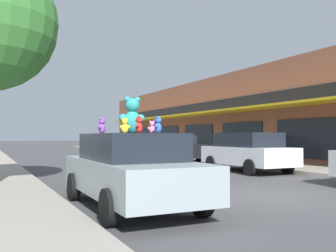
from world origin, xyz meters
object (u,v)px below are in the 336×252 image
Objects in this scene: teddy_bear_pink at (152,127)px; teddy_bear_purple at (102,126)px; parked_car_far_center at (247,151)px; teddy_bear_giant at (132,116)px; parked_car_far_right at (175,148)px; teddy_bear_red at (139,125)px; plush_art_car at (131,169)px; teddy_bear_blue at (158,125)px; teddy_bear_yellow at (125,126)px.

teddy_bear_purple is (-0.77, 1.13, 0.05)m from teddy_bear_pink.
teddy_bear_purple reaches higher than teddy_bear_pink.
parked_car_far_center is (7.66, 4.32, -0.87)m from teddy_bear_purple.
teddy_bear_giant is at bearing -33.91° from teddy_bear_pink.
parked_car_far_center is at bearing -90.00° from parked_car_far_right.
teddy_bear_red is 0.85m from teddy_bear_pink.
parked_car_far_center reaches higher than plush_art_car.
teddy_bear_giant is 2.91× the size of teddy_bear_pink.
teddy_bear_blue reaches higher than teddy_bear_pink.
teddy_bear_pink is 8.82m from parked_car_far_center.
teddy_bear_yellow reaches higher than plush_art_car.
teddy_bear_blue is at bearing 114.20° from teddy_bear_giant.
teddy_bear_giant is 0.96m from teddy_bear_red.
teddy_bear_giant is 2.29× the size of teddy_bear_blue.
teddy_bear_giant reaches higher than teddy_bear_purple.
teddy_bear_giant reaches higher than plush_art_car.
teddy_bear_blue reaches higher than plush_art_car.
teddy_bear_red is at bearing -97.69° from plush_art_car.
plush_art_car is at bearing -103.92° from teddy_bear_blue.
parked_car_far_right is (7.66, 11.00, -0.92)m from teddy_bear_purple.
teddy_bear_blue is at bearing -176.58° from teddy_bear_yellow.
teddy_bear_red reaches higher than parked_car_far_center.
plush_art_car is 0.93m from teddy_bear_yellow.
teddy_bear_pink reaches higher than plush_art_car.
teddy_bear_blue is at bearing -139.70° from parked_car_far_center.
parked_car_far_right reaches higher than plush_art_car.
teddy_bear_yellow is (-0.63, -0.04, 0.02)m from teddy_bear_pink.
teddy_bear_pink reaches higher than parked_car_far_right.
teddy_bear_red is 0.53m from teddy_bear_blue.
plush_art_car is 5.76× the size of teddy_bear_giant.
plush_art_car is at bearing -9.07° from teddy_bear_pink.
teddy_bear_blue is (0.29, -0.72, -0.22)m from teddy_bear_giant.
teddy_bear_red is 0.89× the size of teddy_bear_purple.
parked_car_far_center is (6.95, 5.89, -0.86)m from teddy_bear_blue.
teddy_bear_blue is (0.50, 0.19, 0.01)m from teddy_bear_red.
teddy_bear_blue is at bearing 62.50° from teddy_bear_purple.
teddy_bear_purple is at bearing -52.25° from teddy_bear_pink.
parked_car_far_right is (6.95, 12.58, -0.91)m from teddy_bear_blue.
teddy_bear_blue is at bearing -54.10° from plush_art_car.
teddy_bear_yellow is at bearing 49.93° from teddy_bear_giant.
teddy_bear_red is 1.79m from teddy_bear_purple.
teddy_bear_yellow reaches higher than parked_car_far_center.
parked_car_far_center is (7.45, 6.09, -0.85)m from teddy_bear_red.
teddy_bear_yellow is (-0.18, -0.14, 0.90)m from plush_art_car.
teddy_bear_giant is 2.13× the size of teddy_bear_purple.
teddy_bear_yellow is at bearing 7.11° from teddy_bear_pink.
teddy_bear_purple reaches higher than teddy_bear_blue.
teddy_bear_giant is 13.94m from parked_car_far_right.
teddy_bear_blue reaches higher than teddy_bear_yellow.
teddy_bear_red is (-0.11, -0.74, 0.91)m from plush_art_car.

